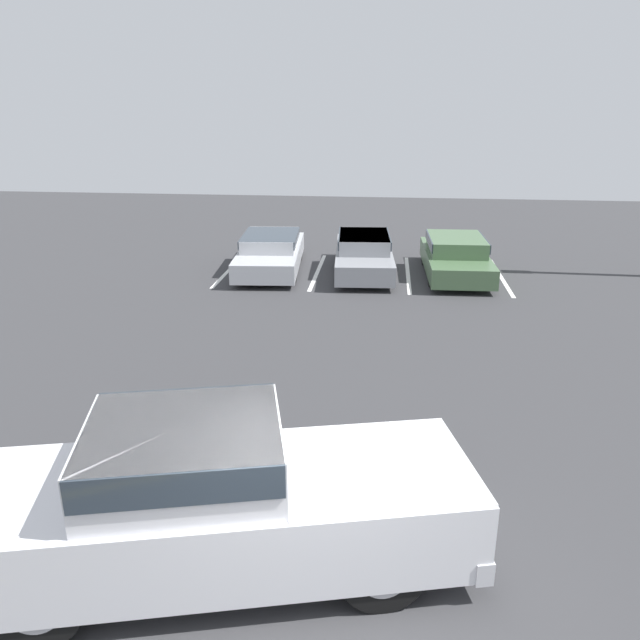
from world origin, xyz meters
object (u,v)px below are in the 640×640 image
Objects in this scene: parked_sedan_b at (364,252)px; parked_sedan_c at (456,255)px; pickup_truck at (216,499)px; parked_sedan_a at (271,251)px.

parked_sedan_b is 2.81m from parked_sedan_c.
pickup_truck is at bearing -18.03° from parked_sedan_c.
pickup_truck reaches higher than parked_sedan_a.
parked_sedan_b is at bearing -92.55° from parked_sedan_c.
parked_sedan_a is 5.75m from parked_sedan_c.
pickup_truck is 13.34m from parked_sedan_b.
parked_sedan_b is at bearing 85.79° from parked_sedan_a.
pickup_truck is 13.81m from parked_sedan_c.
parked_sedan_a is 1.08× the size of parked_sedan_c.
parked_sedan_c is at bearing 85.58° from parked_sedan_b.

